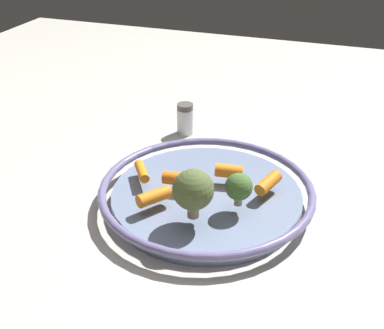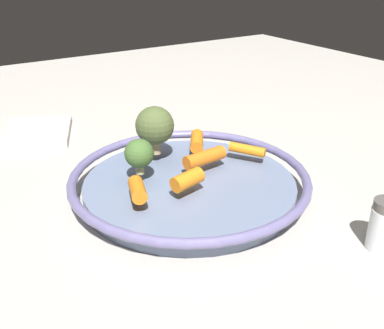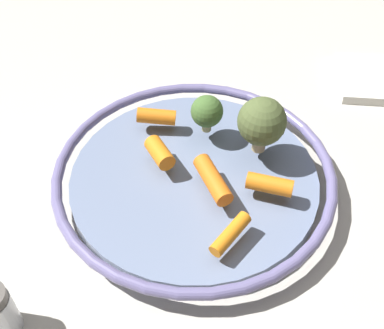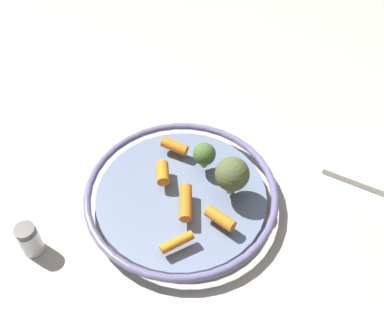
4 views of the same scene
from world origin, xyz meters
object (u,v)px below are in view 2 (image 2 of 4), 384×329
(baby_carrot_center, at_px, (137,190))
(salt_shaker, at_px, (384,225))
(serving_bowl, at_px, (190,183))
(broccoli_floret_edge, at_px, (155,126))
(baby_carrot_near_rim, at_px, (187,180))
(baby_carrot_left, at_px, (247,150))
(baby_carrot_right, at_px, (197,141))
(dish_towel, at_px, (38,133))
(baby_carrot_back, at_px, (205,158))
(broccoli_floret_large, at_px, (139,154))

(baby_carrot_center, bearing_deg, salt_shaker, -134.51)
(serving_bowl, relative_size, broccoli_floret_edge, 4.58)
(baby_carrot_center, xyz_separation_m, baby_carrot_near_rim, (-0.01, -0.07, 0.00))
(baby_carrot_left, relative_size, salt_shaker, 0.87)
(baby_carrot_right, relative_size, dish_towel, 0.36)
(serving_bowl, height_order, baby_carrot_back, baby_carrot_back)
(baby_carrot_center, bearing_deg, baby_carrot_right, -58.30)
(broccoli_floret_edge, relative_size, dish_towel, 0.51)
(broccoli_floret_large, bearing_deg, baby_carrot_center, 150.43)
(baby_carrot_near_rim, xyz_separation_m, broccoli_floret_large, (0.07, 0.03, 0.02))
(baby_carrot_back, bearing_deg, baby_carrot_left, -94.55)
(baby_carrot_right, height_order, broccoli_floret_edge, broccoli_floret_edge)
(baby_carrot_left, height_order, broccoli_floret_large, broccoli_floret_large)
(salt_shaker, bearing_deg, baby_carrot_back, 19.59)
(broccoli_floret_edge, bearing_deg, baby_carrot_left, -124.50)
(broccoli_floret_large, xyz_separation_m, salt_shaker, (-0.27, -0.18, -0.03))
(baby_carrot_near_rim, bearing_deg, salt_shaker, -143.36)
(baby_carrot_back, xyz_separation_m, baby_carrot_left, (-0.01, -0.08, -0.00))
(baby_carrot_back, xyz_separation_m, dish_towel, (0.34, 0.15, -0.04))
(broccoli_floret_large, bearing_deg, baby_carrot_back, -104.01)
(baby_carrot_center, relative_size, broccoli_floret_edge, 0.67)
(serving_bowl, distance_m, baby_carrot_left, 0.11)
(baby_carrot_center, xyz_separation_m, salt_shaker, (-0.21, -0.22, -0.01))
(baby_carrot_center, height_order, baby_carrot_right, same)
(baby_carrot_left, xyz_separation_m, dish_towel, (0.34, 0.23, -0.04))
(baby_carrot_near_rim, distance_m, baby_carrot_right, 0.14)
(broccoli_floret_edge, height_order, salt_shaker, broccoli_floret_edge)
(baby_carrot_center, distance_m, baby_carrot_back, 0.13)
(broccoli_floret_edge, height_order, dish_towel, broccoli_floret_edge)
(broccoli_floret_large, bearing_deg, baby_carrot_left, -99.86)
(baby_carrot_center, height_order, baby_carrot_near_rim, same)
(baby_carrot_center, xyz_separation_m, baby_carrot_back, (0.03, -0.13, 0.00))
(broccoli_floret_edge, relative_size, broccoli_floret_large, 1.45)
(broccoli_floret_large, bearing_deg, baby_carrot_right, -73.18)
(serving_bowl, relative_size, salt_shaker, 5.36)
(serving_bowl, relative_size, baby_carrot_right, 6.51)
(baby_carrot_left, bearing_deg, baby_carrot_center, 98.06)
(baby_carrot_right, bearing_deg, serving_bowl, 140.30)
(baby_carrot_back, bearing_deg, baby_carrot_center, 105.27)
(baby_carrot_near_rim, relative_size, baby_carrot_left, 0.79)
(baby_carrot_center, bearing_deg, broccoli_floret_large, -29.57)
(baby_carrot_left, relative_size, broccoli_floret_large, 1.08)
(baby_carrot_near_rim, relative_size, broccoli_floret_large, 0.85)
(salt_shaker, height_order, dish_towel, salt_shaker)
(baby_carrot_back, xyz_separation_m, baby_carrot_near_rim, (-0.05, 0.06, 0.00))
(baby_carrot_right, xyz_separation_m, dish_towel, (0.28, 0.18, -0.04))
(broccoli_floret_large, bearing_deg, broccoli_floret_edge, -46.19)
(baby_carrot_near_rim, distance_m, broccoli_floret_edge, 0.13)
(baby_carrot_back, relative_size, baby_carrot_right, 1.28)
(broccoli_floret_large, height_order, dish_towel, broccoli_floret_large)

